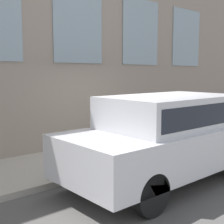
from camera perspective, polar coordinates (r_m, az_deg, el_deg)
The scene contains 6 objects.
ground_plane at distance 7.53m, azimuth 4.04°, elevation -9.89°, with size 80.00×80.00×0.00m, color #514F4C.
sidewalk at distance 8.31m, azimuth -1.45°, elevation -7.79°, with size 2.23×60.00×0.13m.
building_facade at distance 9.18m, azimuth -6.79°, elevation 17.03°, with size 0.33×40.00×7.58m.
fire_hydrant at distance 7.41m, azimuth -0.53°, elevation -6.16°, with size 0.34×0.45×0.73m.
person at distance 7.92m, azimuth 0.49°, elevation -1.86°, with size 0.34×0.22×1.39m.
parked_truck_silver_near at distance 6.42m, azimuth 10.22°, elevation -3.79°, with size 1.91×4.52×1.75m.
Camera 1 is at (-5.09, 5.09, 2.20)m, focal length 50.00 mm.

